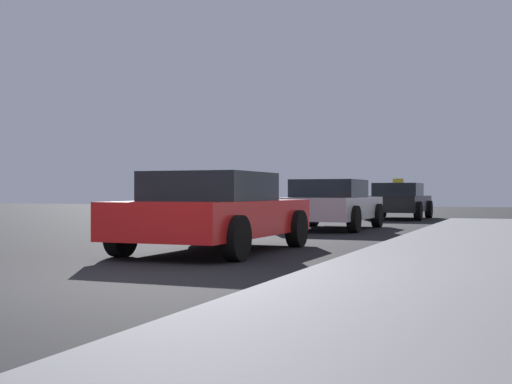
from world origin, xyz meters
TOP-DOWN VIEW (x-y plane):
  - ground_plane at (0.00, 0.00)m, footprint 80.00×80.00m
  - sidewalk at (4.00, 0.00)m, footprint 4.00×32.00m
  - car_red at (-0.47, 4.06)m, footprint 2.07×4.18m
  - car_silver at (-0.50, 11.19)m, footprint 2.04×4.19m
  - car_black at (-0.05, 18.60)m, footprint 1.94×4.16m

SIDE VIEW (x-z plane):
  - ground_plane at x=0.00m, z-range 0.00..0.00m
  - sidewalk at x=4.00m, z-range 0.00..0.15m
  - car_black at x=-0.05m, z-range -0.07..1.36m
  - car_silver at x=-0.50m, z-range 0.01..1.28m
  - car_red at x=-0.47m, z-range 0.01..1.28m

